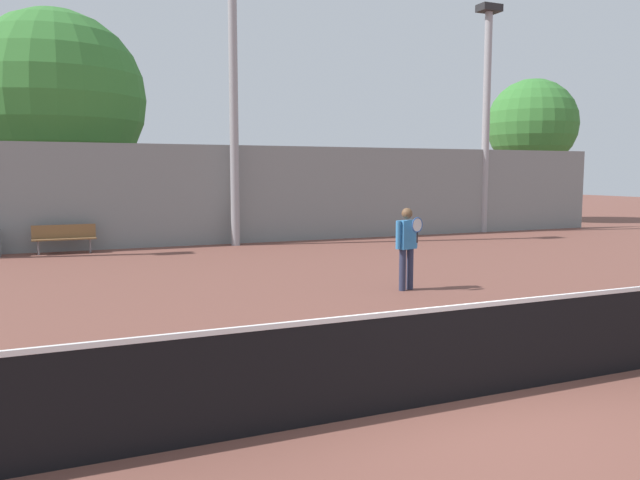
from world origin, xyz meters
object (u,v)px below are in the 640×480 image
at_px(tennis_net, 454,353).
at_px(tree_dark_dense, 56,99).
at_px(bench_courtside_near, 64,236).
at_px(light_pole_near_left, 486,105).
at_px(tree_green_tall, 532,124).
at_px(tennis_player, 407,243).
at_px(light_pole_center_back, 233,39).

distance_m(tennis_net, tree_dark_dense, 20.05).
distance_m(bench_courtside_near, light_pole_near_left, 16.48).
height_order(tree_green_tall, tree_dark_dense, tree_dark_dense).
height_order(tennis_net, tree_green_tall, tree_green_tall).
bearing_deg(bench_courtside_near, tennis_player, -55.19).
relative_size(light_pole_center_back, tree_green_tall, 1.74).
bearing_deg(tree_dark_dense, light_pole_center_back, -40.25).
xyz_separation_m(bench_courtside_near, tree_green_tall, (21.53, 4.27, 4.24)).
xyz_separation_m(tennis_player, light_pole_near_left, (9.48, 9.67, 4.11)).
xyz_separation_m(bench_courtside_near, tree_dark_dense, (0.01, 4.46, 4.49)).
height_order(tennis_net, bench_courtside_near, tennis_net).
bearing_deg(tree_green_tall, light_pole_near_left, -146.81).
height_order(tennis_player, light_pole_center_back, light_pole_center_back).
distance_m(tennis_player, light_pole_near_left, 14.15).
relative_size(tennis_net, tree_green_tall, 1.56).
bearing_deg(tennis_net, light_pole_center_back, 83.16).
distance_m(bench_courtside_near, tree_green_tall, 22.36).
bearing_deg(light_pole_center_back, tree_dark_dense, 139.75).
relative_size(light_pole_center_back, tree_dark_dense, 1.48).
xyz_separation_m(bench_courtside_near, light_pole_near_left, (15.83, 0.54, 4.55)).
relative_size(tree_green_tall, tree_dark_dense, 0.86).
height_order(light_pole_near_left, tree_green_tall, light_pole_near_left).
distance_m(light_pole_center_back, tree_dark_dense, 7.11).
xyz_separation_m(light_pole_near_left, tree_green_tall, (5.70, 3.73, -0.31)).
bearing_deg(light_pole_near_left, tennis_net, -128.83).
distance_m(tennis_player, tree_green_tall, 20.61).
bearing_deg(tennis_net, tree_dark_dense, 100.31).
xyz_separation_m(tennis_player, bench_courtside_near, (-6.35, 9.13, -0.44)).
height_order(tennis_player, tree_green_tall, tree_green_tall).
height_order(light_pole_center_back, tree_dark_dense, light_pole_center_back).
bearing_deg(tree_green_tall, tree_dark_dense, 179.50).
bearing_deg(light_pole_center_back, tree_green_tall, 14.74).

